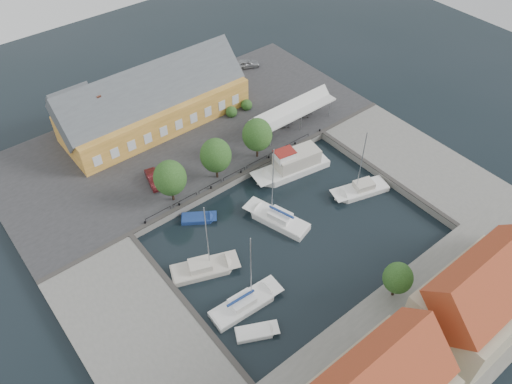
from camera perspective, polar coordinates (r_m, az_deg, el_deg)
ground at (r=63.42m, az=3.39°, el=-3.94°), size 140.00×140.00×0.00m
north_quay at (r=76.84m, az=-7.98°, el=6.44°), size 56.00×26.00×1.00m
west_quay at (r=55.34m, az=-13.24°, el=-15.44°), size 12.00×24.00×1.00m
east_quay at (r=74.97m, az=17.25°, el=3.46°), size 12.00×24.00×1.00m
south_bank at (r=56.01m, az=18.23°, el=-16.10°), size 56.00×14.00×1.00m
quay_edge_fittings at (r=65.08m, az=0.70°, el=-0.87°), size 56.00×24.72×0.40m
warehouse at (r=77.51m, az=-12.07°, el=9.82°), size 28.56×14.00×9.55m
tent_canopy at (r=76.08m, az=4.31°, el=9.34°), size 14.00×4.00×2.83m
quay_trees at (r=65.92m, az=-4.63°, el=4.20°), size 18.20×4.20×6.30m
car_silver at (r=91.03m, az=-1.10°, el=14.47°), size 4.91×3.46×1.55m
car_red at (r=68.32m, az=-11.61°, el=1.44°), size 2.41×4.48×1.40m
center_sailboat at (r=63.61m, az=2.48°, el=-3.21°), size 5.06×9.14×12.22m
trawler at (r=70.18m, az=4.27°, el=3.02°), size 11.76×5.20×5.00m
east_boat_b at (r=68.90m, az=11.89°, el=0.17°), size 8.34×4.75×11.00m
west_boat_b at (r=59.08m, az=-6.03°, el=-8.78°), size 8.41×5.46×11.04m
west_boat_d at (r=56.05m, az=-1.29°, el=-12.73°), size 8.75×3.06×11.49m
launch_sw at (r=54.47m, az=0.03°, el=-15.80°), size 4.86×3.60×0.98m
launch_nw at (r=64.47m, az=-6.61°, el=-3.07°), size 4.74×4.04×0.88m
townhouses at (r=52.38m, az=22.79°, el=-13.38°), size 36.30×8.50×12.00m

